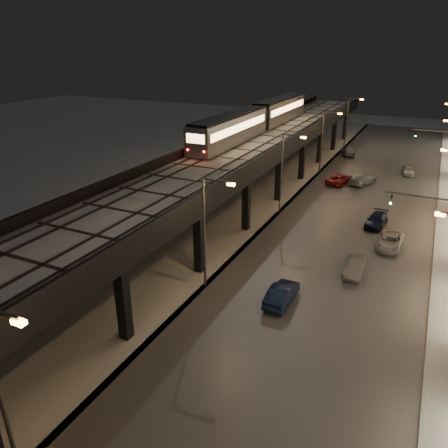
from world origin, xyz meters
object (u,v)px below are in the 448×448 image
at_px(car_onc_white, 376,221).
at_px(car_onc_red, 408,170).
at_px(subway_train, 258,118).
at_px(car_mid_dark, 362,179).
at_px(car_far_white, 348,151).
at_px(car_mid_silver, 339,179).
at_px(car_onc_silver, 355,267).
at_px(car_onc_dark, 390,242).
at_px(car_near_white, 282,294).

xyz_separation_m(car_onc_white, car_onc_red, (1.40, 22.26, 0.03)).
relative_size(subway_train, car_mid_dark, 6.92).
distance_m(car_far_white, car_onc_red, 12.97).
height_order(car_far_white, car_onc_red, car_far_white).
height_order(car_mid_silver, car_onc_silver, car_mid_silver).
bearing_deg(subway_train, car_mid_dark, 10.07).
bearing_deg(car_far_white, subway_train, 43.03).
relative_size(car_mid_silver, car_onc_red, 1.26).
xyz_separation_m(car_onc_dark, car_onc_white, (-1.88, 4.84, 0.01)).
relative_size(car_mid_dark, car_onc_silver, 1.28).
bearing_deg(car_mid_silver, car_mid_dark, -146.87).
height_order(car_mid_silver, car_mid_dark, car_mid_dark).
relative_size(car_far_white, car_onc_red, 1.12).
height_order(car_near_white, car_onc_white, car_near_white).
bearing_deg(car_onc_white, car_onc_dark, -64.31).
xyz_separation_m(subway_train, car_onc_white, (18.29, -11.99, -7.70)).
relative_size(car_near_white, car_onc_silver, 1.07).
height_order(car_mid_dark, car_onc_white, car_mid_dark).
relative_size(car_far_white, car_onc_dark, 0.98).
relative_size(car_far_white, car_onc_silver, 1.09).
bearing_deg(car_mid_silver, car_near_white, 105.99).
bearing_deg(car_onc_dark, car_mid_silver, 118.46).
xyz_separation_m(car_mid_silver, car_mid_dark, (2.88, 1.14, 0.06)).
bearing_deg(subway_train, car_onc_red, 27.55).
xyz_separation_m(car_near_white, car_onc_dark, (6.17, 13.32, -0.09)).
height_order(car_onc_silver, car_onc_red, car_onc_red).
distance_m(subway_train, car_onc_white, 23.19).
bearing_deg(subway_train, car_onc_silver, -52.27).
bearing_deg(car_near_white, car_onc_white, -102.05).
bearing_deg(car_onc_red, car_onc_dark, -98.67).
distance_m(subway_train, car_mid_dark, 16.53).
bearing_deg(car_onc_red, car_mid_dark, -133.87).
distance_m(car_near_white, car_onc_silver, 7.90).
bearing_deg(subway_train, car_mid_silver, 7.05).
xyz_separation_m(car_mid_dark, car_onc_white, (3.83, -14.56, -0.11)).
relative_size(car_onc_white, car_onc_red, 1.12).
distance_m(subway_train, car_far_white, 22.02).
relative_size(car_onc_dark, car_onc_white, 1.02).
distance_m(car_onc_dark, car_onc_red, 27.10).
relative_size(car_mid_dark, car_onc_dark, 1.15).
distance_m(car_mid_dark, car_onc_silver, 26.20).
bearing_deg(car_far_white, car_mid_silver, 77.41).
xyz_separation_m(car_mid_dark, car_far_white, (-4.93, 15.77, 0.00)).
bearing_deg(car_mid_silver, car_far_white, -71.48).
distance_m(car_onc_silver, car_onc_dark, 6.88).
distance_m(subway_train, car_onc_silver, 30.54).
relative_size(car_mid_silver, car_mid_dark, 0.95).
distance_m(car_near_white, car_onc_red, 40.81).
bearing_deg(car_near_white, car_onc_silver, -119.90).
distance_m(car_near_white, car_onc_dark, 14.68).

